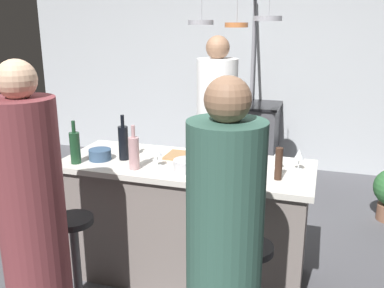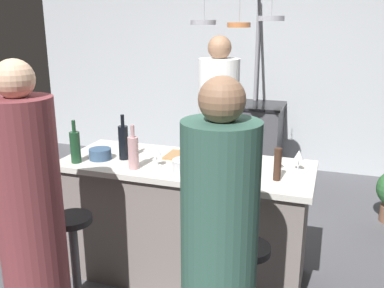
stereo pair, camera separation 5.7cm
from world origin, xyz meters
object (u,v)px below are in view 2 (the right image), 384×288
object	(u,v)px
pepper_mill	(278,164)
wine_bottle_rose	(133,152)
cutting_board	(188,156)
wine_bottle_dark	(123,142)
stove_range	(250,138)
chef	(218,139)
wine_glass_near_left_guest	(299,156)
guest_right	(219,268)
wine_bottle_white	(248,147)
wine_glass_by_chef	(157,152)
bar_stool_left	(75,259)
mixing_bowl_blue	(100,154)
guest_left	(31,225)
wine_bottle_green	(75,146)
wine_glass_near_right_guest	(278,155)
mixing_bowl_steel	(186,165)

from	to	relation	value
pepper_mill	wine_bottle_rose	size ratio (longest dim) A/B	0.68
cutting_board	wine_bottle_dark	size ratio (longest dim) A/B	0.96
stove_range	pepper_mill	world-z (taller)	pepper_mill
stove_range	chef	distance (m)	1.49
pepper_mill	wine_glass_near_left_guest	size ratio (longest dim) A/B	1.44
guest_right	wine_bottle_dark	distance (m)	1.40
wine_bottle_white	wine_glass_by_chef	bearing A→B (deg)	-156.50
bar_stool_left	wine_bottle_white	bearing A→B (deg)	37.65
chef	mixing_bowl_blue	bearing A→B (deg)	-117.79
guest_left	stove_range	bearing A→B (deg)	80.70
wine_bottle_green	stove_range	bearing A→B (deg)	74.51
guest_right	wine_glass_near_right_guest	bearing A→B (deg)	84.13
wine_bottle_rose	mixing_bowl_steel	size ratio (longest dim) A/B	1.60
bar_stool_left	wine_glass_near_right_guest	world-z (taller)	wine_glass_near_right_guest
wine_glass_near_left_guest	bar_stool_left	bearing A→B (deg)	-151.80
guest_left	wine_bottle_rose	bearing A→B (deg)	70.44
wine_bottle_dark	wine_glass_near_left_guest	distance (m)	1.24
cutting_board	mixing_bowl_steel	world-z (taller)	mixing_bowl_steel
wine_glass_near_left_guest	cutting_board	bearing A→B (deg)	177.45
bar_stool_left	guest_left	bearing A→B (deg)	-91.92
chef	mixing_bowl_steel	world-z (taller)	chef
chef	wine_glass_near_right_guest	size ratio (longest dim) A/B	12.03
wine_glass_near_right_guest	mixing_bowl_blue	xyz separation A→B (m)	(-1.26, -0.19, -0.07)
chef	pepper_mill	xyz separation A→B (m)	(0.70, -1.13, 0.19)
wine_bottle_dark	wine_bottle_rose	distance (m)	0.23
bar_stool_left	cutting_board	world-z (taller)	cutting_board
guest_left	wine_glass_near_right_guest	world-z (taller)	guest_left
bar_stool_left	mixing_bowl_steel	bearing A→B (deg)	37.40
wine_bottle_rose	mixing_bowl_steel	world-z (taller)	wine_bottle_rose
wine_bottle_white	wine_bottle_dark	world-z (taller)	wine_bottle_dark
pepper_mill	mixing_bowl_steel	size ratio (longest dim) A/B	1.09
wine_glass_by_chef	wine_glass_near_right_guest	distance (m)	0.83
wine_glass_by_chef	wine_glass_near_left_guest	xyz separation A→B (m)	(0.94, 0.22, 0.00)
wine_glass_near_right_guest	guest_left	bearing A→B (deg)	-138.94
wine_glass_near_right_guest	bar_stool_left	bearing A→B (deg)	-149.63
wine_glass_near_right_guest	stove_range	bearing A→B (deg)	105.05
cutting_board	wine_bottle_dark	xyz separation A→B (m)	(-0.43, -0.18, 0.12)
mixing_bowl_steel	wine_glass_near_right_guest	bearing A→B (deg)	21.61
chef	cutting_board	bearing A→B (deg)	-89.71
bar_stool_left	stove_range	bearing A→B (deg)	79.87
wine_bottle_rose	guest_right	bearing A→B (deg)	-44.10
chef	pepper_mill	size ratio (longest dim) A/B	8.36
guest_left	wine_glass_by_chef	distance (m)	0.96
wine_glass_near_right_guest	chef	bearing A→B (deg)	125.84
chef	wine_bottle_white	size ratio (longest dim) A/B	5.47
guest_right	pepper_mill	world-z (taller)	guest_right
mixing_bowl_steel	mixing_bowl_blue	size ratio (longest dim) A/B	1.19
wine_bottle_dark	wine_glass_by_chef	bearing A→B (deg)	-13.32
stove_range	wine_bottle_dark	size ratio (longest dim) A/B	2.68
guest_left	mixing_bowl_steel	world-z (taller)	guest_left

